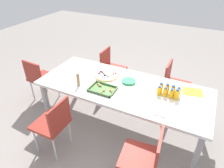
% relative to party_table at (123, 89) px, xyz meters
% --- Properties ---
extents(ground_plane, '(12.00, 12.00, 0.00)m').
position_rel_party_table_xyz_m(ground_plane, '(0.00, 0.00, -0.68)').
color(ground_plane, gray).
extents(party_table, '(2.41, 0.98, 0.73)m').
position_rel_party_table_xyz_m(party_table, '(0.00, 0.00, 0.00)').
color(party_table, white).
rests_on(party_table, ground_plane).
extents(chair_end, '(0.42, 0.42, 0.83)m').
position_rel_party_table_xyz_m(chair_end, '(1.56, 0.07, -0.18)').
color(chair_end, maroon).
rests_on(chair_end, ground_plane).
extents(chair_near_left, '(0.40, 0.40, 0.83)m').
position_rel_party_table_xyz_m(chair_near_left, '(-0.58, -0.82, -0.18)').
color(chair_near_left, maroon).
rests_on(chair_near_left, ground_plane).
extents(chair_near_right, '(0.41, 0.41, 0.83)m').
position_rel_party_table_xyz_m(chair_near_right, '(0.62, -0.84, -0.18)').
color(chair_near_right, maroon).
rests_on(chair_near_right, ground_plane).
extents(chair_far_left, '(0.44, 0.44, 0.83)m').
position_rel_party_table_xyz_m(chair_far_left, '(-0.63, 0.80, -0.18)').
color(chair_far_left, maroon).
rests_on(chair_far_left, ground_plane).
extents(chair_far_right, '(0.40, 0.40, 0.83)m').
position_rel_party_table_xyz_m(chair_far_right, '(0.57, 0.84, -0.18)').
color(chair_far_right, maroon).
rests_on(chair_far_right, ground_plane).
extents(juice_bottle_0, '(0.05, 0.05, 0.14)m').
position_rel_party_table_xyz_m(juice_bottle_0, '(-0.74, -0.10, 0.12)').
color(juice_bottle_0, '#FAAD14').
rests_on(juice_bottle_0, party_table).
extents(juice_bottle_1, '(0.06, 0.06, 0.14)m').
position_rel_party_table_xyz_m(juice_bottle_1, '(-0.67, -0.11, 0.12)').
color(juice_bottle_1, '#F9AC14').
rests_on(juice_bottle_1, party_table).
extents(juice_bottle_2, '(0.06, 0.06, 0.15)m').
position_rel_party_table_xyz_m(juice_bottle_2, '(-0.59, -0.10, 0.12)').
color(juice_bottle_2, '#FAAC14').
rests_on(juice_bottle_2, party_table).
extents(juice_bottle_3, '(0.06, 0.06, 0.14)m').
position_rel_party_table_xyz_m(juice_bottle_3, '(-0.51, -0.10, 0.12)').
color(juice_bottle_3, '#FAAD14').
rests_on(juice_bottle_3, party_table).
extents(juice_bottle_4, '(0.06, 0.06, 0.15)m').
position_rel_party_table_xyz_m(juice_bottle_4, '(-0.73, -0.03, 0.13)').
color(juice_bottle_4, '#FAAD14').
rests_on(juice_bottle_4, party_table).
extents(juice_bottle_5, '(0.06, 0.06, 0.13)m').
position_rel_party_table_xyz_m(juice_bottle_5, '(-0.67, -0.03, 0.12)').
color(juice_bottle_5, '#FAAD14').
rests_on(juice_bottle_5, party_table).
extents(juice_bottle_6, '(0.05, 0.05, 0.13)m').
position_rel_party_table_xyz_m(juice_bottle_6, '(-0.59, -0.03, 0.12)').
color(juice_bottle_6, '#F9AD14').
rests_on(juice_bottle_6, party_table).
extents(juice_bottle_7, '(0.06, 0.06, 0.13)m').
position_rel_party_table_xyz_m(juice_bottle_7, '(-0.51, -0.03, 0.12)').
color(juice_bottle_7, '#F9AC14').
rests_on(juice_bottle_7, party_table).
extents(fruit_pizza, '(0.36, 0.36, 0.05)m').
position_rel_party_table_xyz_m(fruit_pizza, '(0.34, -0.14, 0.07)').
color(fruit_pizza, tan).
rests_on(fruit_pizza, party_table).
extents(snack_tray, '(0.36, 0.26, 0.04)m').
position_rel_party_table_xyz_m(snack_tray, '(0.20, 0.21, 0.07)').
color(snack_tray, '#477238').
rests_on(snack_tray, party_table).
extents(plate_stack, '(0.20, 0.20, 0.03)m').
position_rel_party_table_xyz_m(plate_stack, '(-0.04, -0.13, 0.07)').
color(plate_stack, '#1E8C4C').
rests_on(plate_stack, party_table).
extents(napkin_stack, '(0.15, 0.15, 0.01)m').
position_rel_party_table_xyz_m(napkin_stack, '(-0.63, 0.32, 0.06)').
color(napkin_stack, white).
rests_on(napkin_stack, party_table).
extents(cardboard_tube, '(0.04, 0.04, 0.20)m').
position_rel_party_table_xyz_m(cardboard_tube, '(0.56, 0.27, 0.15)').
color(cardboard_tube, '#9E7A56').
rests_on(cardboard_tube, party_table).
extents(paper_folder, '(0.30, 0.26, 0.01)m').
position_rel_party_table_xyz_m(paper_folder, '(-0.90, -0.29, 0.06)').
color(paper_folder, yellow).
rests_on(paper_folder, party_table).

